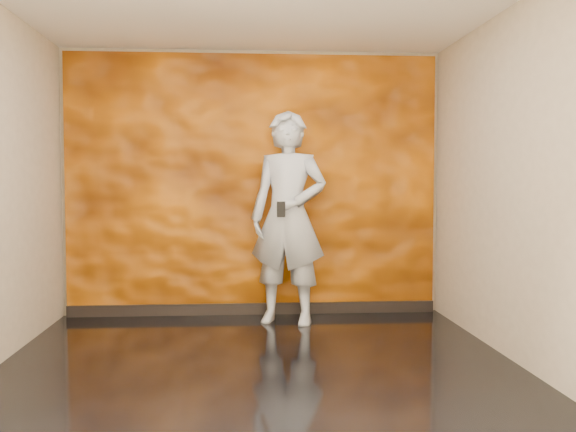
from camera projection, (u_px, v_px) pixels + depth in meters
The scene contains 5 objects.
room at pixel (259, 183), 4.85m from camera, with size 4.02×4.02×2.81m.
feature_wall at pixel (253, 185), 6.80m from camera, with size 3.90×0.06×2.75m, color orange.
baseboard at pixel (254, 309), 6.83m from camera, with size 3.90×0.04×0.12m, color black.
man at pixel (288, 218), 6.38m from camera, with size 0.77×0.51×2.11m, color #9198A0.
phone at pixel (281, 209), 6.08m from camera, with size 0.08×0.02×0.15m, color black.
Camera 1 is at (-0.14, -4.86, 1.41)m, focal length 40.00 mm.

